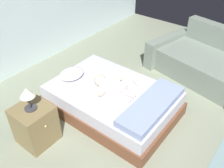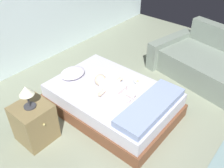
{
  "view_description": "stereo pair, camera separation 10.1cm",
  "coord_description": "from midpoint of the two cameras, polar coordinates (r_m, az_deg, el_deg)",
  "views": [
    {
      "loc": [
        -1.96,
        -0.85,
        2.61
      ],
      "look_at": [
        0.27,
        0.89,
        0.51
      ],
      "focal_mm": 39.04,
      "sensor_mm": 36.0,
      "label": 1
    },
    {
      "loc": [
        -1.9,
        -0.93,
        2.61
      ],
      "look_at": [
        0.27,
        0.89,
        0.51
      ],
      "focal_mm": 39.04,
      "sensor_mm": 36.0,
      "label": 2
    }
  ],
  "objects": [
    {
      "name": "toothbrush",
      "position": [
        3.75,
        -0.41,
        0.78
      ],
      "size": [
        0.02,
        0.14,
        0.02
      ],
      "color": "blue",
      "rests_on": "bed"
    },
    {
      "name": "baby",
      "position": [
        3.54,
        -1.23,
        -0.46
      ],
      "size": [
        0.52,
        0.68,
        0.17
      ],
      "color": "white",
      "rests_on": "bed"
    },
    {
      "name": "bed",
      "position": [
        3.72,
        -0.78,
        -3.82
      ],
      "size": [
        1.27,
        1.88,
        0.41
      ],
      "color": "brown",
      "rests_on": "ground_plane"
    },
    {
      "name": "pillow",
      "position": [
        3.88,
        -10.18,
        2.37
      ],
      "size": [
        0.41,
        0.34,
        0.11
      ],
      "color": "silver",
      "rests_on": "bed"
    },
    {
      "name": "couch",
      "position": [
        4.75,
        21.35,
        4.44
      ],
      "size": [
        1.54,
        2.18,
        0.83
      ],
      "color": "gray",
      "rests_on": "ground_plane"
    },
    {
      "name": "nightstand",
      "position": [
        3.4,
        -18.36,
        -9.04
      ],
      "size": [
        0.45,
        0.48,
        0.57
      ],
      "color": "olive",
      "rests_on": "ground_plane"
    },
    {
      "name": "lamp",
      "position": [
        3.07,
        -20.16,
        -2.27
      ],
      "size": [
        0.19,
        0.19,
        0.32
      ],
      "color": "#333338",
      "rests_on": "nightstand"
    },
    {
      "name": "baby_bottle",
      "position": [
        3.69,
        5.07,
        0.44
      ],
      "size": [
        0.1,
        0.13,
        0.08
      ],
      "color": "white",
      "rests_on": "bed"
    },
    {
      "name": "ground_plane",
      "position": [
        3.37,
        8.56,
        -14.81
      ],
      "size": [
        8.0,
        8.0,
        0.0
      ],
      "primitive_type": "plane",
      "color": "gray"
    },
    {
      "name": "blanket",
      "position": [
        3.27,
        8.43,
        -5.03
      ],
      "size": [
        1.15,
        0.4,
        0.1
      ],
      "color": "#8596BF",
      "rests_on": "bed"
    }
  ]
}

